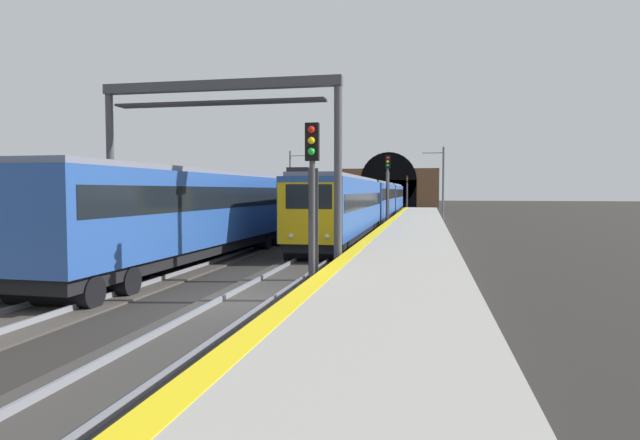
% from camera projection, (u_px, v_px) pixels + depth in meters
% --- Properties ---
extents(ground_plane, '(320.00, 320.00, 0.00)m').
position_uv_depth(ground_plane, '(247.00, 304.00, 15.22)').
color(ground_plane, '#282623').
extents(platform_right, '(112.00, 3.97, 1.02)m').
position_uv_depth(platform_right, '(394.00, 291.00, 14.39)').
color(platform_right, '#9E9B93').
rests_on(platform_right, ground_plane).
extents(platform_right_edge_strip, '(112.00, 0.50, 0.01)m').
position_uv_depth(platform_right_edge_strip, '(330.00, 270.00, 14.70)').
color(platform_right_edge_strip, yellow).
rests_on(platform_right_edge_strip, platform_right).
extents(track_main_line, '(160.00, 2.81, 0.21)m').
position_uv_depth(track_main_line, '(247.00, 302.00, 15.22)').
color(track_main_line, '#383533').
rests_on(track_main_line, ground_plane).
extents(track_adjacent_line, '(160.00, 3.03, 0.21)m').
position_uv_depth(track_adjacent_line, '(93.00, 296.00, 16.16)').
color(track_adjacent_line, '#423D38').
rests_on(track_adjacent_line, ground_plane).
extents(train_main_approaching, '(58.35, 2.95, 4.00)m').
position_uv_depth(train_main_approaching, '(375.00, 200.00, 51.62)').
color(train_main_approaching, '#264C99').
rests_on(train_main_approaching, ground_plane).
extents(train_adjacent_platform, '(58.60, 3.39, 4.96)m').
position_uv_depth(train_adjacent_platform, '(300.00, 201.00, 42.18)').
color(train_adjacent_platform, '#264C99').
rests_on(train_adjacent_platform, ground_plane).
extents(railway_signal_near, '(0.39, 0.38, 5.06)m').
position_uv_depth(railway_signal_near, '(312.00, 195.00, 15.12)').
color(railway_signal_near, '#38383D').
rests_on(railway_signal_near, ground_plane).
extents(railway_signal_mid, '(0.39, 0.38, 5.99)m').
position_uv_depth(railway_signal_mid, '(388.00, 186.00, 43.47)').
color(railway_signal_mid, '#4C4C54').
rests_on(railway_signal_mid, ground_plane).
extents(railway_signal_far, '(0.39, 0.38, 5.56)m').
position_uv_depth(railway_signal_far, '(407.00, 189.00, 84.75)').
color(railway_signal_far, '#4C4C54').
rests_on(railway_signal_far, ground_plane).
extents(overhead_signal_gantry, '(0.70, 8.94, 7.11)m').
position_uv_depth(overhead_signal_gantry, '(219.00, 129.00, 19.38)').
color(overhead_signal_gantry, '#3F3F47').
rests_on(overhead_signal_gantry, ground_plane).
extents(tunnel_portal, '(2.91, 19.00, 10.64)m').
position_uv_depth(tunnel_portal, '(389.00, 188.00, 104.61)').
color(tunnel_portal, brown).
rests_on(tunnel_portal, ground_plane).
extents(catenary_mast_near, '(0.22, 2.04, 7.95)m').
position_uv_depth(catenary_mast_near, '(291.00, 183.00, 65.20)').
color(catenary_mast_near, '#595B60').
rests_on(catenary_mast_near, ground_plane).
extents(catenary_mast_far, '(0.22, 2.21, 7.55)m').
position_uv_depth(catenary_mast_far, '(443.00, 183.00, 54.24)').
color(catenary_mast_far, '#595B60').
rests_on(catenary_mast_far, ground_plane).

